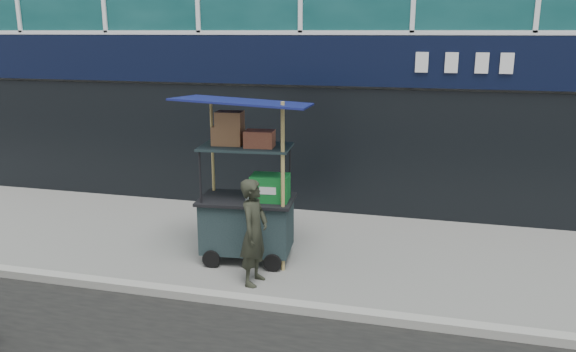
# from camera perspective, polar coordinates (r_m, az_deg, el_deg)

# --- Properties ---
(ground) EXTENTS (80.00, 80.00, 0.00)m
(ground) POSITION_cam_1_polar(r_m,az_deg,el_deg) (7.69, -5.66, -12.05)
(ground) COLOR slate
(ground) RESTS_ON ground
(curb) EXTENTS (80.00, 0.18, 0.12)m
(curb) POSITION_cam_1_polar(r_m,az_deg,el_deg) (7.49, -6.20, -12.29)
(curb) COLOR gray
(curb) RESTS_ON ground
(vendor_cart) EXTENTS (2.01, 1.50, 2.55)m
(vendor_cart) POSITION_cam_1_polar(r_m,az_deg,el_deg) (8.51, -4.09, -2.85)
(vendor_cart) COLOR black
(vendor_cart) RESTS_ON ground
(vendor_man) EXTENTS (0.42, 0.58, 1.50)m
(vendor_man) POSITION_cam_1_polar(r_m,az_deg,el_deg) (7.75, -3.46, -5.71)
(vendor_man) COLOR #25281D
(vendor_man) RESTS_ON ground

